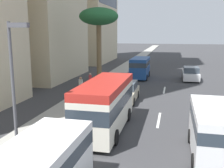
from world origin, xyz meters
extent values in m
plane|color=#38383A|center=(31.50, 0.00, 0.00)|extent=(198.00, 198.00, 0.00)
cube|color=#9E9B93|center=(31.50, 6.80, 0.07)|extent=(162.00, 2.55, 0.15)
cube|color=silver|center=(14.50, 0.00, 0.01)|extent=(3.20, 0.16, 0.01)
cube|color=silver|center=(24.01, 0.00, 0.01)|extent=(3.20, 0.16, 0.01)
cube|color=#1E478C|center=(30.52, 3.29, 1.38)|extent=(5.04, 2.01, 2.36)
cube|color=#2D3842|center=(30.52, 3.29, 1.90)|extent=(5.05, 2.02, 0.57)
cylinder|color=black|center=(29.00, 2.34, 0.36)|extent=(0.72, 0.24, 0.72)
cylinder|color=black|center=(29.00, 4.25, 0.36)|extent=(0.72, 0.24, 0.72)
cylinder|color=black|center=(32.03, 2.34, 0.36)|extent=(0.72, 0.24, 0.72)
cylinder|color=black|center=(32.03, 4.25, 0.36)|extent=(0.72, 0.24, 0.72)
cube|color=white|center=(30.50, -2.88, 0.58)|extent=(4.26, 1.89, 0.81)
cube|color=#38424C|center=(30.29, -2.88, 1.31)|extent=(2.34, 1.74, 0.66)
cylinder|color=black|center=(31.82, -2.01, 0.32)|extent=(0.64, 0.22, 0.64)
cylinder|color=black|center=(31.82, -3.75, 0.32)|extent=(0.64, 0.22, 0.64)
cylinder|color=black|center=(29.18, -2.01, 0.32)|extent=(0.64, 0.22, 0.64)
cylinder|color=black|center=(29.18, -3.75, 0.32)|extent=(0.64, 0.22, 0.64)
cube|color=beige|center=(18.93, 3.09, 0.58)|extent=(4.13, 1.89, 0.80)
cube|color=#38424C|center=(19.13, 3.09, 1.31)|extent=(2.27, 1.74, 0.66)
cylinder|color=black|center=(17.65, 2.22, 0.32)|extent=(0.64, 0.22, 0.64)
cylinder|color=black|center=(17.65, 3.96, 0.32)|extent=(0.64, 0.22, 0.64)
cylinder|color=black|center=(20.21, 2.22, 0.32)|extent=(0.64, 0.22, 0.64)
cylinder|color=black|center=(20.21, 3.96, 0.32)|extent=(0.64, 0.22, 0.64)
cube|color=silver|center=(11.90, 3.01, 1.37)|extent=(6.87, 2.15, 2.29)
cube|color=#B2261E|center=(11.90, 3.01, 2.74)|extent=(6.87, 2.15, 0.44)
cube|color=#28333D|center=(11.90, 3.01, 1.81)|extent=(6.88, 2.16, 0.76)
cylinder|color=black|center=(9.91, 1.99, 0.42)|extent=(0.84, 0.26, 0.84)
cylinder|color=black|center=(9.91, 4.03, 0.42)|extent=(0.84, 0.26, 0.84)
cylinder|color=black|center=(13.89, 1.99, 0.42)|extent=(0.84, 0.26, 0.84)
cylinder|color=black|center=(13.89, 4.03, 0.42)|extent=(0.84, 0.26, 0.84)
cube|color=#2D3842|center=(4.34, 3.24, 1.74)|extent=(4.87, 2.06, 0.51)
cube|color=white|center=(9.66, -2.81, 1.29)|extent=(4.93, 2.04, 2.19)
cube|color=#2D3842|center=(9.66, -2.81, 1.77)|extent=(4.94, 2.04, 0.53)
cylinder|color=black|center=(11.14, -1.84, 0.36)|extent=(0.72, 0.24, 0.72)
cylinder|color=black|center=(8.18, -1.84, 0.36)|extent=(0.72, 0.24, 0.72)
cylinder|color=beige|center=(21.76, 7.08, 0.56)|extent=(0.14, 0.14, 0.81)
cylinder|color=beige|center=(21.92, 7.08, 0.56)|extent=(0.14, 0.14, 0.81)
cube|color=red|center=(21.84, 7.08, 1.28)|extent=(0.39, 0.36, 0.64)
sphere|color=tan|center=(21.84, 7.08, 1.72)|extent=(0.22, 0.22, 0.22)
cylinder|color=beige|center=(19.00, 7.08, 0.57)|extent=(0.14, 0.14, 0.85)
cylinder|color=beige|center=(19.16, 7.08, 0.57)|extent=(0.14, 0.14, 0.85)
cube|color=beige|center=(19.08, 7.08, 1.33)|extent=(0.35, 0.39, 0.67)
sphere|color=#9E7251|center=(19.08, 7.08, 1.78)|extent=(0.23, 0.23, 0.23)
cylinder|color=brown|center=(24.75, 6.99, 3.44)|extent=(0.52, 0.52, 6.58)
ellipsoid|color=#236033|center=(24.75, 6.99, 7.34)|extent=(4.07, 4.07, 1.83)
cylinder|color=#4C4C51|center=(7.24, 5.92, 3.17)|extent=(0.14, 0.14, 6.04)
cube|color=#4C4C51|center=(7.24, 5.47, 6.04)|extent=(0.24, 0.90, 0.20)
cube|color=#2D3847|center=(47.77, 11.48, 11.43)|extent=(13.91, 0.08, 1.91)
camera|label=1|loc=(-2.83, -0.80, 5.77)|focal=43.04mm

